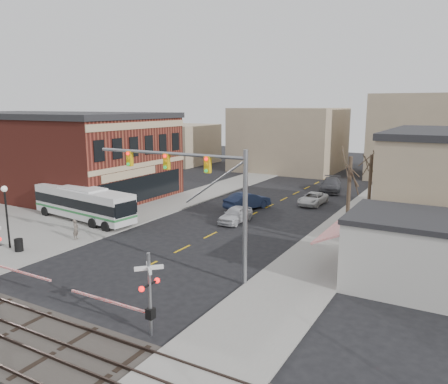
# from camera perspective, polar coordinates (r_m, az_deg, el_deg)

# --- Properties ---
(ground) EXTENTS (160.00, 160.00, 0.00)m
(ground) POSITION_cam_1_polar(r_m,az_deg,el_deg) (28.26, -12.56, -10.68)
(ground) COLOR black
(ground) RESTS_ON ground
(sidewalk_west) EXTENTS (5.00, 60.00, 0.12)m
(sidewalk_west) POSITION_cam_1_polar(r_m,az_deg,el_deg) (48.97, -5.23, -1.01)
(sidewalk_west) COLOR gray
(sidewalk_west) RESTS_ON ground
(sidewalk_east) EXTENTS (5.00, 60.00, 0.12)m
(sidewalk_east) POSITION_cam_1_polar(r_m,az_deg,el_deg) (41.47, 16.96, -3.72)
(sidewalk_east) COLOR gray
(sidewalk_east) RESTS_ON ground
(ballast_strip) EXTENTS (160.00, 5.00, 0.06)m
(ballast_strip) POSITION_cam_1_polar(r_m,az_deg,el_deg) (23.53, -26.21, -16.21)
(ballast_strip) COLOR #332D28
(ballast_strip) RESTS_ON ground
(rail_tracks) EXTENTS (160.00, 3.91, 0.14)m
(rail_tracks) POSITION_cam_1_polar(r_m,az_deg,el_deg) (23.49, -26.23, -16.01)
(rail_tracks) COLOR #2D231E
(rail_tracks) RESTS_ON ground
(brick_building) EXTENTS (30.40, 15.40, 9.60)m
(brick_building) POSITION_cam_1_polar(r_m,az_deg,el_deg) (57.32, -22.28, 4.80)
(brick_building) COLOR maroon
(brick_building) RESTS_ON ground
(awning_shop) EXTENTS (9.74, 6.20, 4.30)m
(awning_shop) POSITION_cam_1_polar(r_m,az_deg,el_deg) (27.61, 24.38, -7.20)
(awning_shop) COLOR beige
(awning_shop) RESTS_ON ground
(tree_east_a) EXTENTS (0.28, 0.28, 6.75)m
(tree_east_a) POSITION_cam_1_polar(r_m,az_deg,el_deg) (32.87, 15.91, -1.36)
(tree_east_a) COLOR #382B21
(tree_east_a) RESTS_ON sidewalk_east
(tree_east_b) EXTENTS (0.28, 0.28, 6.30)m
(tree_east_b) POSITION_cam_1_polar(r_m,az_deg,el_deg) (38.61, 18.46, -0.01)
(tree_east_b) COLOR #382B21
(tree_east_b) RESTS_ON sidewalk_east
(tree_east_c) EXTENTS (0.28, 0.28, 7.20)m
(tree_east_c) POSITION_cam_1_polar(r_m,az_deg,el_deg) (46.28, 20.68, 2.20)
(tree_east_c) COLOR #382B21
(tree_east_c) RESTS_ON sidewalk_east
(transit_bus) EXTENTS (11.76, 3.90, 2.97)m
(transit_bus) POSITION_cam_1_polar(r_m,az_deg,el_deg) (41.77, -17.90, -1.37)
(transit_bus) COLOR silver
(transit_bus) RESTS_ON ground
(traffic_signal_mast) EXTENTS (10.98, 0.30, 8.00)m
(traffic_signal_mast) POSITION_cam_1_polar(r_m,az_deg,el_deg) (26.21, -3.00, 1.05)
(traffic_signal_mast) COLOR gray
(traffic_signal_mast) RESTS_ON ground
(rr_crossing_east) EXTENTS (5.60, 1.36, 4.00)m
(rr_crossing_east) POSITION_cam_1_polar(r_m,az_deg,el_deg) (20.82, -10.59, -12.93)
(rr_crossing_east) COLOR gray
(rr_crossing_east) RESTS_ON ground
(street_lamp) EXTENTS (0.44, 0.44, 4.65)m
(street_lamp) POSITION_cam_1_polar(r_m,az_deg,el_deg) (35.23, -26.62, -1.44)
(street_lamp) COLOR black
(street_lamp) RESTS_ON sidewalk_west
(trash_bin) EXTENTS (0.60, 0.60, 0.91)m
(trash_bin) POSITION_cam_1_polar(r_m,az_deg,el_deg) (34.83, -25.23, -6.28)
(trash_bin) COLOR black
(trash_bin) RESTS_ON sidewalk_west
(car_a) EXTENTS (1.75, 4.31, 1.47)m
(car_a) POSITION_cam_1_polar(r_m,az_deg,el_deg) (39.52, 1.52, -2.94)
(car_a) COLOR silver
(car_a) RESTS_ON ground
(car_b) EXTENTS (3.51, 5.45, 1.70)m
(car_b) POSITION_cam_1_polar(r_m,az_deg,el_deg) (44.61, 3.08, -1.15)
(car_b) COLOR #192440
(car_b) RESTS_ON ground
(car_c) EXTENTS (2.34, 4.73, 1.29)m
(car_c) POSITION_cam_1_polar(r_m,az_deg,el_deg) (47.47, 11.53, -0.86)
(car_c) COLOR silver
(car_c) RESTS_ON ground
(car_d) EXTENTS (3.48, 6.12, 1.67)m
(car_d) POSITION_cam_1_polar(r_m,az_deg,el_deg) (55.07, 13.77, 0.91)
(car_d) COLOR #434448
(car_d) RESTS_ON ground
(pedestrian_near) EXTENTS (0.58, 0.70, 1.64)m
(pedestrian_near) POSITION_cam_1_polar(r_m,az_deg,el_deg) (36.01, -18.80, -4.64)
(pedestrian_near) COLOR #5F554C
(pedestrian_near) RESTS_ON sidewalk_west
(pedestrian_far) EXTENTS (1.09, 1.05, 1.77)m
(pedestrian_far) POSITION_cam_1_polar(r_m,az_deg,el_deg) (38.90, -16.22, -3.21)
(pedestrian_far) COLOR #303A55
(pedestrian_far) RESTS_ON sidewalk_west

